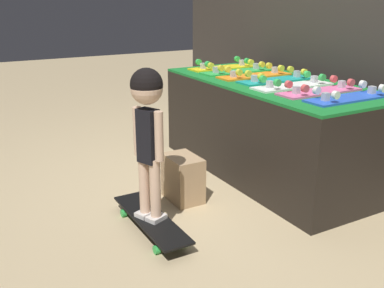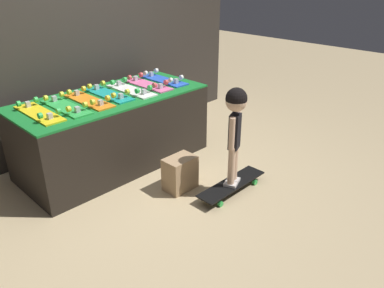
% 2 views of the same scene
% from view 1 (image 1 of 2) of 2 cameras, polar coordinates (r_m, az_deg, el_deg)
% --- Properties ---
extents(ground_plane, '(16.00, 16.00, 0.00)m').
position_cam_1_polar(ground_plane, '(3.58, 3.18, -4.98)').
color(ground_plane, tan).
extents(back_wall, '(4.85, 0.10, 2.26)m').
position_cam_1_polar(back_wall, '(4.08, 18.27, 13.44)').
color(back_wall, '#332D28').
rests_on(back_wall, ground_plane).
extents(display_rack, '(1.96, 0.89, 0.77)m').
position_cam_1_polar(display_rack, '(3.74, 9.93, 2.04)').
color(display_rack, black).
rests_on(display_rack, ground_plane).
extents(skateboard_yellow_on_rack, '(0.19, 0.65, 0.09)m').
position_cam_1_polar(skateboard_yellow_on_rack, '(4.25, 3.95, 9.79)').
color(skateboard_yellow_on_rack, yellow).
rests_on(skateboard_yellow_on_rack, display_rack).
extents(skateboard_green_on_rack, '(0.19, 0.65, 0.09)m').
position_cam_1_polar(skateboard_green_on_rack, '(4.03, 5.66, 9.28)').
color(skateboard_green_on_rack, green).
rests_on(skateboard_green_on_rack, display_rack).
extents(skateboard_orange_on_rack, '(0.19, 0.65, 0.09)m').
position_cam_1_polar(skateboard_orange_on_rack, '(3.84, 7.94, 8.74)').
color(skateboard_orange_on_rack, orange).
rests_on(skateboard_orange_on_rack, display_rack).
extents(skateboard_teal_on_rack, '(0.19, 0.65, 0.09)m').
position_cam_1_polar(skateboard_teal_on_rack, '(3.67, 10.64, 8.14)').
color(skateboard_teal_on_rack, teal).
rests_on(skateboard_teal_on_rack, display_rack).
extents(skateboard_white_on_rack, '(0.19, 0.65, 0.09)m').
position_cam_1_polar(skateboard_white_on_rack, '(3.45, 12.65, 7.38)').
color(skateboard_white_on_rack, white).
rests_on(skateboard_white_on_rack, display_rack).
extents(skateboard_pink_on_rack, '(0.19, 0.65, 0.09)m').
position_cam_1_polar(skateboard_pink_on_rack, '(3.29, 15.89, 6.60)').
color(skateboard_pink_on_rack, pink).
rests_on(skateboard_pink_on_rack, display_rack).
extents(skateboard_blue_on_rack, '(0.19, 0.65, 0.09)m').
position_cam_1_polar(skateboard_blue_on_rack, '(3.14, 19.34, 5.72)').
color(skateboard_blue_on_rack, blue).
rests_on(skateboard_blue_on_rack, display_rack).
extents(skateboard_on_floor, '(0.79, 0.20, 0.09)m').
position_cam_1_polar(skateboard_on_floor, '(2.88, -5.24, -9.55)').
color(skateboard_on_floor, black).
rests_on(skateboard_on_floor, ground_plane).
extents(child, '(0.21, 0.19, 0.94)m').
position_cam_1_polar(child, '(2.63, -5.67, 3.53)').
color(child, silver).
rests_on(child, skateboard_on_floor).
extents(storage_box, '(0.30, 0.21, 0.33)m').
position_cam_1_polar(storage_box, '(3.24, -1.16, -4.37)').
color(storage_box, tan).
rests_on(storage_box, ground_plane).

